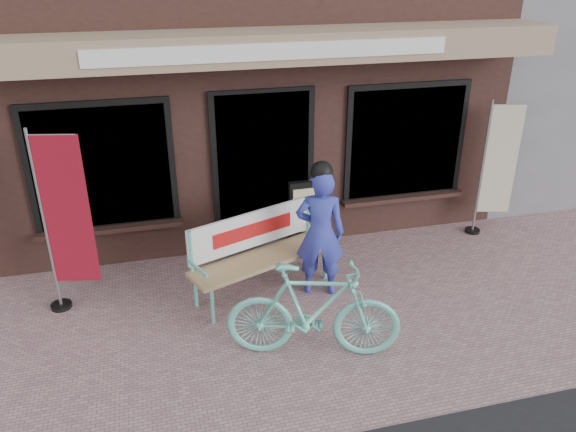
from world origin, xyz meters
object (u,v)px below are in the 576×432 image
object	(u,v)px
nobori_red	(64,221)
bench	(258,247)
bicycle	(313,311)
menu_stand	(307,215)
nobori_cream	(496,167)
person	(320,231)

from	to	relation	value
nobori_red	bench	bearing A→B (deg)	9.60
bicycle	menu_stand	bearing A→B (deg)	2.07
bench	bicycle	xyz separation A→B (m)	(0.28, -1.35, -0.05)
nobori_red	nobori_cream	world-z (taller)	nobori_red
bench	nobori_red	world-z (taller)	nobori_red
bench	menu_stand	world-z (taller)	menu_stand
bicycle	menu_stand	world-z (taller)	bicycle
nobori_red	menu_stand	world-z (taller)	nobori_red
bench	nobori_cream	bearing A→B (deg)	-10.82
person	nobori_red	distance (m)	2.81
bench	person	xyz separation A→B (m)	(0.68, -0.24, 0.24)
bicycle	nobori_red	world-z (taller)	nobori_red
nobori_cream	menu_stand	xyz separation A→B (m)	(-2.69, 0.16, -0.50)
bicycle	nobori_cream	bearing A→B (deg)	-41.67
nobori_red	menu_stand	size ratio (longest dim) A/B	2.13
nobori_cream	menu_stand	distance (m)	2.74
bicycle	menu_stand	xyz separation A→B (m)	(0.56, 2.17, -0.01)
person	bicycle	distance (m)	1.22
nobori_cream	menu_stand	world-z (taller)	nobori_cream
person	nobori_red	world-z (taller)	nobori_red
nobori_red	nobori_cream	bearing A→B (deg)	18.32
bench	person	bearing A→B (deg)	-40.60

